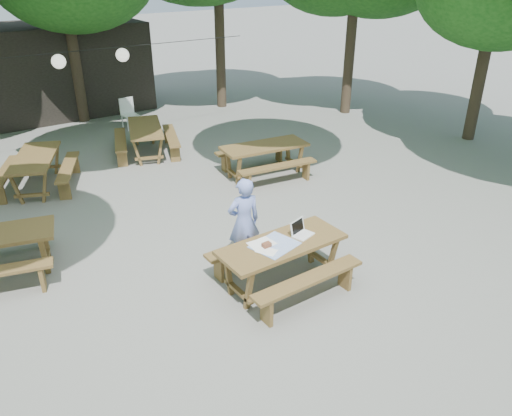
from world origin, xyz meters
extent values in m
plane|color=#61615C|center=(0.00, 0.00, 0.00)|extent=(80.00, 80.00, 0.00)
cube|color=black|center=(0.50, 10.50, 1.40)|extent=(6.00, 3.00, 2.80)
cube|color=brown|center=(0.78, -1.65, 0.72)|extent=(2.00, 0.80, 0.06)
cube|color=brown|center=(0.78, -2.30, 0.45)|extent=(1.90, 0.28, 0.05)
cube|color=brown|center=(0.78, -1.00, 0.45)|extent=(1.90, 0.28, 0.05)
cube|color=brown|center=(0.78, -1.65, 0.34)|extent=(1.70, 0.70, 0.69)
cube|color=brown|center=(3.13, 2.12, 0.72)|extent=(2.09, 1.07, 0.06)
cube|color=brown|center=(3.04, 1.47, 0.45)|extent=(1.92, 0.54, 0.05)
cube|color=brown|center=(3.22, 2.76, 0.45)|extent=(1.92, 0.54, 0.05)
cube|color=brown|center=(3.13, 2.12, 0.34)|extent=(1.78, 0.93, 0.69)
cube|color=brown|center=(-1.44, 4.38, 0.72)|extent=(1.54, 2.15, 0.06)
cube|color=brown|center=(-0.85, 4.12, 0.45)|extent=(1.02, 1.85, 0.05)
cube|color=brown|center=(-2.04, 4.64, 0.45)|extent=(1.02, 1.85, 0.05)
cube|color=brown|center=(-1.44, 4.38, 0.34)|extent=(1.32, 1.84, 0.69)
cube|color=brown|center=(1.42, 5.03, 0.72)|extent=(1.43, 2.15, 0.06)
cube|color=brown|center=(2.03, 4.81, 0.45)|extent=(0.90, 1.88, 0.05)
cube|color=brown|center=(0.81, 5.25, 0.45)|extent=(0.90, 1.88, 0.05)
cube|color=brown|center=(1.42, 5.03, 0.34)|extent=(1.23, 1.84, 0.69)
imported|color=#788ADA|center=(0.65, -0.79, 0.77)|extent=(0.61, 0.46, 1.54)
cube|color=white|center=(1.92, 7.37, 0.40)|extent=(0.46, 0.46, 0.04)
cube|color=white|center=(1.91, 7.57, 0.66)|extent=(0.44, 0.06, 0.48)
cube|color=white|center=(1.92, 7.37, 0.19)|extent=(0.44, 0.44, 0.38)
cube|color=white|center=(1.18, -1.66, 0.76)|extent=(0.38, 0.31, 0.02)
cube|color=white|center=(1.15, -1.55, 0.88)|extent=(0.33, 0.15, 0.23)
cube|color=black|center=(1.15, -1.56, 0.88)|extent=(0.28, 0.12, 0.19)
cube|color=#3B6AC9|center=(0.64, -1.65, 0.75)|extent=(0.76, 0.69, 0.01)
cube|color=white|center=(0.43, -1.72, 0.76)|extent=(0.33, 0.36, 0.00)
cube|color=white|center=(0.58, -1.51, 0.76)|extent=(0.23, 0.31, 0.00)
cube|color=white|center=(0.40, -1.51, 0.76)|extent=(0.23, 0.31, 0.00)
cube|color=brown|center=(0.50, -1.63, 0.80)|extent=(0.13, 0.09, 0.06)
cylinder|color=black|center=(0.50, 6.00, 2.60)|extent=(9.00, 0.02, 0.02)
sphere|color=white|center=(-0.20, 6.00, 2.40)|extent=(0.34, 0.34, 0.34)
sphere|color=white|center=(1.40, 6.00, 2.40)|extent=(0.34, 0.34, 0.34)
cylinder|color=#2D2319|center=(1.00, 9.00, 2.29)|extent=(0.32, 0.32, 4.58)
cylinder|color=#2D2319|center=(5.50, 8.00, 2.53)|extent=(0.32, 0.32, 5.06)
cylinder|color=#2D2319|center=(8.50, 5.00, 2.11)|extent=(0.32, 0.32, 4.22)
cylinder|color=#2D2319|center=(9.50, 1.00, 2.16)|extent=(0.32, 0.32, 4.33)
camera|label=1|loc=(-3.26, -6.80, 4.62)|focal=35.00mm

